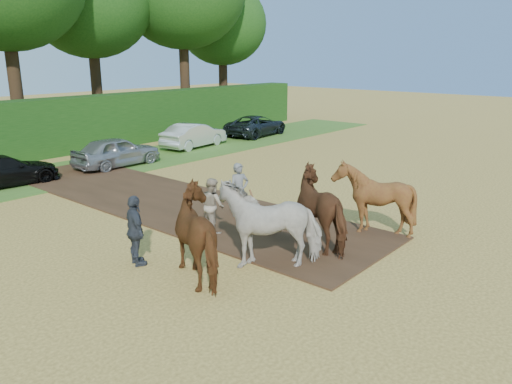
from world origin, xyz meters
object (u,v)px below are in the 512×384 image
Objects in this scene: spectator_near at (212,205)px; parked_cars at (72,157)px; spectator_far at (135,231)px; plough_team at (297,214)px.

spectator_near reaches higher than parked_cars.
spectator_far is 0.24× the size of plough_team.
plough_team is (3.38, -2.60, 0.17)m from spectator_far.
spectator_far is 11.82m from parked_cars.
plough_team is 0.22× the size of parked_cars.
spectator_far is at bearing 142.44° from plough_team.
parked_cars is at bearing 85.24° from plough_team.
parked_cars is at bearing -3.27° from spectator_far.
plough_team is 13.58m from parked_cars.
plough_team reaches higher than parked_cars.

